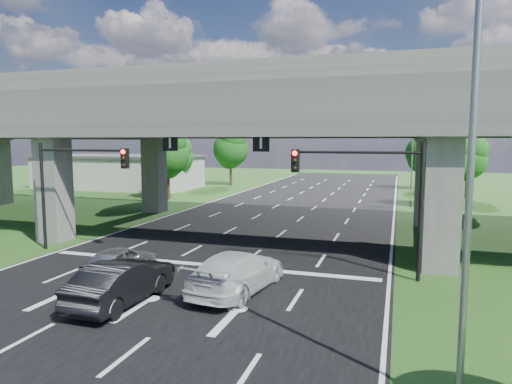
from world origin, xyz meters
The scene contains 19 objects.
ground centered at (0.00, 0.00, 0.00)m, with size 160.00×160.00×0.00m, color #244817.
road centered at (0.00, 10.00, 0.01)m, with size 18.00×120.00×0.03m, color black.
overpass centered at (0.00, 12.00, 7.92)m, with size 80.00×15.00×10.00m.
warehouse centered at (-26.00, 35.00, 2.00)m, with size 20.00×10.00×4.00m, color #9E9E99.
signal_right centered at (7.82, 3.94, 4.19)m, with size 5.76×0.54×6.00m.
signal_left centered at (-7.82, 3.94, 4.19)m, with size 5.76×0.54×6.00m.
streetlight_near centered at (10.10, -6.00, 5.85)m, with size 3.38×0.25×10.00m.
streetlight_far centered at (10.10, 24.00, 5.85)m, with size 3.38×0.25×10.00m.
streetlight_beyond centered at (10.10, 40.00, 5.85)m, with size 3.38×0.25×10.00m.
tree_left_near centered at (-13.95, 26.00, 4.82)m, with size 4.50×4.50×7.80m.
tree_left_mid centered at (-16.95, 34.00, 4.17)m, with size 3.91×3.90×6.76m.
tree_left_far centered at (-12.95, 42.00, 5.14)m, with size 4.80×4.80×8.32m.
tree_right_near centered at (13.05, 28.00, 4.50)m, with size 4.20×4.20×7.28m.
tree_right_mid centered at (16.05, 36.00, 4.17)m, with size 3.91×3.90×6.76m.
tree_right_far centered at (12.05, 44.00, 4.82)m, with size 4.50×4.50×7.80m.
car_silver centered at (-2.77, 0.55, 0.73)m, with size 1.64×4.08×1.39m, color #ACAFB4.
car_dark centered at (-0.73, -2.37, 0.84)m, with size 1.72×4.94×1.63m, color black.
car_white centered at (2.92, 0.27, 0.84)m, with size 2.28×5.60×1.63m, color silver.
car_trailing centered at (-1.27, -1.15, 0.72)m, with size 2.28×4.95×1.38m, color black.
Camera 1 is at (9.03, -16.66, 6.10)m, focal length 32.00 mm.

